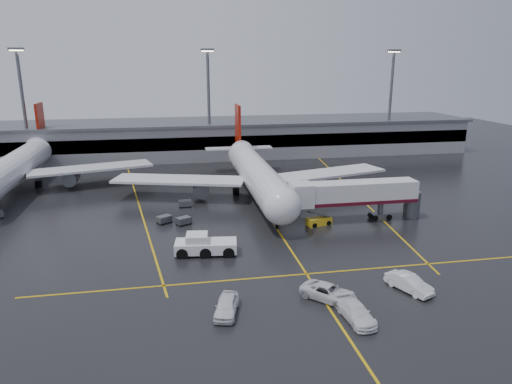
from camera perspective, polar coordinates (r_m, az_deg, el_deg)
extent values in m
plane|color=black|center=(72.30, 1.27, -2.55)|extent=(220.00, 220.00, 0.00)
cube|color=gold|center=(72.29, 1.27, -2.55)|extent=(0.25, 90.00, 0.02)
cube|color=gold|center=(52.46, 6.21, -9.94)|extent=(60.00, 0.25, 0.02)
cube|color=gold|center=(80.69, -14.26, -1.09)|extent=(9.99, 69.35, 0.02)
cube|color=gold|center=(86.60, 11.66, 0.21)|extent=(7.57, 69.64, 0.02)
cube|color=gray|center=(117.56, -3.48, 6.53)|extent=(120.00, 18.00, 8.00)
cube|color=black|center=(108.86, -2.91, 6.07)|extent=(120.00, 0.40, 3.00)
cube|color=#595B60|center=(116.96, -3.51, 8.61)|extent=(122.00, 19.00, 0.60)
cylinder|color=#595B60|center=(113.99, -26.51, 8.97)|extent=(0.70, 0.70, 25.00)
cube|color=#595B60|center=(113.57, -27.31, 15.31)|extent=(3.00, 1.20, 0.50)
cube|color=#FFE5B2|center=(113.57, -27.29, 15.16)|extent=(2.60, 0.90, 0.20)
cylinder|color=#595B60|center=(110.07, -5.79, 10.32)|extent=(0.70, 0.70, 25.00)
cube|color=#595B60|center=(109.63, -5.97, 16.94)|extent=(3.00, 1.20, 0.50)
cube|color=#FFE5B2|center=(109.63, -5.97, 16.79)|extent=(2.60, 0.90, 0.20)
cylinder|color=#595B60|center=(122.27, 16.09, 10.33)|extent=(0.70, 0.70, 25.00)
cube|color=#595B60|center=(121.88, 16.56, 16.27)|extent=(3.00, 1.20, 0.50)
cube|color=#FFE5B2|center=(121.87, 16.55, 16.13)|extent=(2.60, 0.90, 0.20)
cylinder|color=silver|center=(78.70, 0.11, 2.14)|extent=(5.20, 36.00, 5.20)
sphere|color=silver|center=(61.73, 3.17, -1.70)|extent=(5.20, 5.20, 5.20)
cone|color=silver|center=(98.86, -2.12, 5.28)|extent=(4.94, 8.00, 4.94)
cube|color=#991406|center=(99.08, -2.24, 8.17)|extent=(0.50, 5.50, 8.50)
cube|color=silver|center=(98.82, -2.12, 5.40)|extent=(14.00, 3.00, 0.25)
cube|color=silver|center=(79.59, -9.40, 1.49)|extent=(22.80, 11.83, 0.40)
cube|color=silver|center=(84.04, 8.62, 2.28)|extent=(22.80, 11.83, 0.40)
cylinder|color=#595B60|center=(79.09, -6.80, 0.46)|extent=(2.60, 4.50, 2.60)
cylinder|color=#595B60|center=(82.39, 6.50, 1.08)|extent=(2.60, 4.50, 2.60)
cylinder|color=#595B60|center=(65.50, 2.52, -3.60)|extent=(0.56, 0.56, 2.00)
cylinder|color=#595B60|center=(81.87, -2.47, 0.35)|extent=(0.56, 0.56, 2.00)
cylinder|color=#595B60|center=(82.96, 1.91, 0.56)|extent=(0.56, 0.56, 2.00)
cylinder|color=black|center=(65.68, 2.51, -4.06)|extent=(0.40, 1.10, 1.10)
cylinder|color=black|center=(81.99, -2.47, 0.05)|extent=(1.00, 1.40, 1.40)
cylinder|color=black|center=(83.08, 1.90, 0.27)|extent=(1.00, 1.40, 1.40)
cylinder|color=silver|center=(93.44, -27.65, 2.50)|extent=(5.20, 36.00, 5.20)
cone|color=silver|center=(113.20, -24.71, 5.19)|extent=(4.94, 8.00, 4.94)
cube|color=#991406|center=(113.50, -24.87, 7.71)|extent=(0.50, 5.50, 8.50)
cube|color=silver|center=(113.17, -24.72, 5.29)|extent=(14.00, 3.00, 0.25)
cube|color=silver|center=(92.50, -19.54, 2.77)|extent=(22.80, 11.83, 0.40)
cylinder|color=#595B60|center=(92.47, -21.69, 1.67)|extent=(2.60, 4.50, 2.60)
cylinder|color=#595B60|center=(97.88, -28.71, 0.96)|extent=(0.56, 0.56, 2.00)
cylinder|color=#595B60|center=(96.04, -25.09, 1.16)|extent=(0.56, 0.56, 2.00)
cylinder|color=black|center=(97.98, -28.67, 0.71)|extent=(1.00, 1.40, 1.40)
cylinder|color=black|center=(96.14, -25.06, 0.91)|extent=(1.00, 1.40, 1.40)
cube|color=silver|center=(68.97, 12.13, 0.01)|extent=(18.00, 3.20, 3.00)
cube|color=#4E0A19|center=(69.32, 12.07, -1.03)|extent=(18.00, 3.30, 0.50)
cube|color=silver|center=(66.31, 5.56, -0.34)|extent=(3.00, 3.40, 3.30)
cylinder|color=#595B60|center=(71.38, 14.97, -2.08)|extent=(0.80, 0.80, 3.00)
cube|color=#595B60|center=(71.69, 14.91, -2.88)|extent=(2.60, 1.60, 0.90)
cylinder|color=#595B60|center=(73.48, 18.53, -1.45)|extent=(2.40, 2.40, 4.00)
cylinder|color=black|center=(71.24, 14.11, -2.94)|extent=(0.90, 1.80, 0.90)
cylinder|color=black|center=(72.16, 15.70, -2.82)|extent=(0.90, 1.80, 0.90)
cube|color=white|center=(57.31, -6.15, -6.62)|extent=(7.74, 3.87, 1.27)
cube|color=white|center=(56.98, -7.25, -5.64)|extent=(2.84, 2.84, 1.06)
cube|color=black|center=(56.98, -7.25, -5.64)|extent=(2.56, 2.56, 0.96)
cylinder|color=black|center=(57.66, -8.90, -6.98)|extent=(1.76, 3.33, 1.38)
cylinder|color=black|center=(57.45, -6.14, -6.96)|extent=(1.76, 3.33, 1.38)
cylinder|color=black|center=(57.37, -3.36, -6.93)|extent=(1.76, 3.33, 1.38)
cube|color=yellow|center=(67.46, 7.70, -3.56)|extent=(3.87, 2.40, 1.10)
cube|color=#595B60|center=(67.13, 7.74, -2.71)|extent=(3.59, 1.79, 1.26)
cylinder|color=black|center=(66.92, 6.83, -3.92)|extent=(1.13, 1.83, 0.70)
cylinder|color=black|center=(68.19, 8.54, -3.60)|extent=(1.13, 1.83, 0.70)
imported|color=silver|center=(47.23, 8.89, -12.06)|extent=(5.74, 5.85, 1.56)
imported|color=white|center=(44.38, 12.16, -14.20)|extent=(2.58, 5.41, 1.52)
imported|color=white|center=(50.80, 18.22, -10.54)|extent=(3.69, 5.40, 1.69)
imported|color=white|center=(44.46, -3.62, -13.70)|extent=(3.15, 5.15, 1.64)
cube|color=#595B60|center=(67.72, -8.86, -3.44)|extent=(2.38, 2.08, 0.90)
cylinder|color=black|center=(67.09, -9.23, -4.07)|extent=(0.40, 0.20, 0.40)
cylinder|color=black|center=(67.83, -8.05, -3.80)|extent=(0.40, 0.20, 0.40)
cylinder|color=black|center=(67.92, -9.64, -3.84)|extent=(0.40, 0.20, 0.40)
cylinder|color=black|center=(68.65, -8.47, -3.57)|extent=(0.40, 0.20, 0.40)
cube|color=#595B60|center=(68.81, -11.17, -3.25)|extent=(2.39, 2.18, 0.90)
cylinder|color=black|center=(68.17, -11.49, -3.86)|extent=(0.40, 0.20, 0.40)
cylinder|color=black|center=(68.96, -10.37, -3.57)|extent=(0.40, 0.20, 0.40)
cylinder|color=black|center=(68.98, -11.93, -3.65)|extent=(0.40, 0.20, 0.40)
cylinder|color=black|center=(69.76, -10.82, -3.37)|extent=(0.40, 0.20, 0.40)
cube|color=#595B60|center=(75.83, -8.67, -1.35)|extent=(2.08, 1.43, 0.90)
cylinder|color=black|center=(75.42, -9.22, -1.84)|extent=(0.40, 0.20, 0.40)
cylinder|color=black|center=(75.56, -8.01, -1.75)|extent=(0.40, 0.20, 0.40)
cylinder|color=black|center=(76.37, -9.29, -1.62)|extent=(0.40, 0.20, 0.40)
cylinder|color=black|center=(76.51, -8.10, -1.53)|extent=(0.40, 0.20, 0.40)
cylinder|color=black|center=(79.39, -28.59, -2.71)|extent=(0.40, 0.20, 0.40)
cylinder|color=black|center=(80.34, -28.70, -2.53)|extent=(0.40, 0.20, 0.40)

